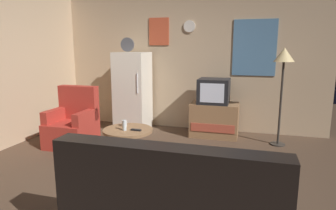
{
  "coord_description": "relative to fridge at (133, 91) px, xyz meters",
  "views": [
    {
      "loc": [
        1.24,
        -3.23,
        1.6
      ],
      "look_at": [
        0.04,
        0.9,
        0.75
      ],
      "focal_mm": 31.56,
      "sensor_mm": 36.0,
      "label": 1
    }
  ],
  "objects": [
    {
      "name": "armchair",
      "position": [
        -0.58,
        -1.17,
        -0.42
      ],
      "size": [
        0.68,
        0.68,
        0.96
      ],
      "color": "#A52D23",
      "rests_on": "ground_plane"
    },
    {
      "name": "wall_with_art",
      "position": [
        1.0,
        0.44,
        0.55
      ],
      "size": [
        5.2,
        0.12,
        2.6
      ],
      "color": "tan",
      "rests_on": "ground_plane"
    },
    {
      "name": "couch",
      "position": [
        1.67,
        -3.15,
        -0.44
      ],
      "size": [
        1.7,
        0.8,
        0.92
      ],
      "color": "black",
      "rests_on": "ground_plane"
    },
    {
      "name": "coffee_table",
      "position": [
        0.53,
        -1.46,
        -0.54
      ],
      "size": [
        0.72,
        0.72,
        0.43
      ],
      "color": "#8E6642",
      "rests_on": "ground_plane"
    },
    {
      "name": "crt_tv",
      "position": [
        1.57,
        -0.02,
        0.07
      ],
      "size": [
        0.54,
        0.51,
        0.44
      ],
      "color": "black",
      "rests_on": "tv_stand"
    },
    {
      "name": "tv_stand",
      "position": [
        1.6,
        -0.02,
        -0.45
      ],
      "size": [
        0.84,
        0.53,
        0.61
      ],
      "color": "#8E6642",
      "rests_on": "ground_plane"
    },
    {
      "name": "standing_lamp",
      "position": [
        2.68,
        -0.23,
        0.6
      ],
      "size": [
        0.32,
        0.32,
        1.59
      ],
      "color": "#332D28",
      "rests_on": "ground_plane"
    },
    {
      "name": "remote_control",
      "position": [
        0.68,
        -1.51,
        -0.31
      ],
      "size": [
        0.15,
        0.05,
        0.02
      ],
      "primitive_type": "cube",
      "rotation": [
        0.0,
        0.0,
        -0.06
      ],
      "color": "black",
      "rests_on": "coffee_table"
    },
    {
      "name": "wine_glass",
      "position": [
        0.52,
        -1.54,
        -0.25
      ],
      "size": [
        0.05,
        0.05,
        0.15
      ],
      "primitive_type": "cylinder",
      "color": "silver",
      "rests_on": "coffee_table"
    },
    {
      "name": "ground_plane",
      "position": [
        0.99,
        -2.01,
        -0.75
      ],
      "size": [
        12.0,
        12.0,
        0.0
      ],
      "primitive_type": "plane",
      "color": "#4C3828"
    },
    {
      "name": "mug_ceramic_white",
      "position": [
        0.42,
        -1.33,
        -0.28
      ],
      "size": [
        0.08,
        0.08,
        0.09
      ],
      "primitive_type": "cylinder",
      "color": "silver",
      "rests_on": "coffee_table"
    },
    {
      "name": "fridge",
      "position": [
        0.0,
        0.0,
        0.0
      ],
      "size": [
        0.6,
        0.62,
        1.77
      ],
      "color": "silver",
      "rests_on": "ground_plane"
    }
  ]
}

